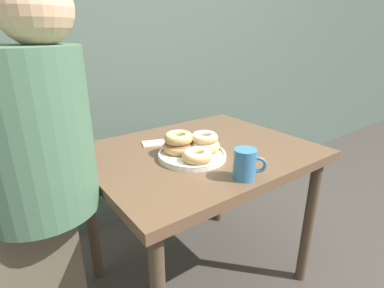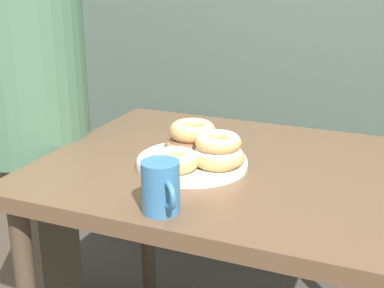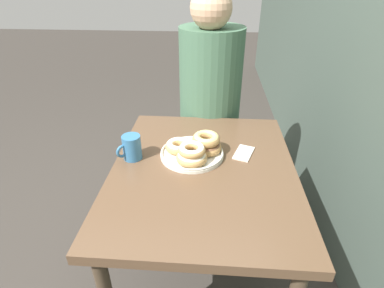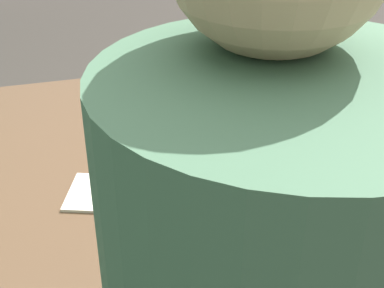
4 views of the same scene
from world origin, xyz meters
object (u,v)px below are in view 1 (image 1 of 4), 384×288
person_figure (34,184)px  coffee_mug (245,164)px  donut_plate (192,147)px  napkin (156,143)px  dining_table (200,167)px

person_figure → coffee_mug: bearing=-28.1°
donut_plate → napkin: donut_plate is taller
dining_table → napkin: bearing=124.0°
dining_table → coffee_mug: (-0.05, -0.31, 0.14)m
coffee_mug → napkin: size_ratio=0.76×
dining_table → napkin: 0.23m
dining_table → coffee_mug: size_ratio=8.71×
coffee_mug → person_figure: 0.70m
napkin → coffee_mug: bearing=-81.5°
donut_plate → person_figure: (-0.58, 0.06, -0.01)m
donut_plate → napkin: 0.23m
donut_plate → napkin: (-0.04, 0.22, -0.04)m
coffee_mug → dining_table: bearing=81.7°
dining_table → person_figure: 0.67m
dining_table → donut_plate: donut_plate is taller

